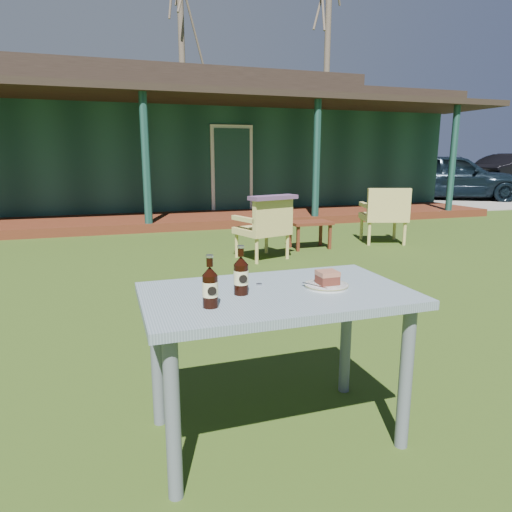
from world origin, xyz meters
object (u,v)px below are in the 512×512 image
object	(u,v)px
armchair_left	(265,225)
cafe_table	(277,312)
cola_bottle_far	(210,286)
side_table	(310,225)
car_near	(452,176)
plate	(326,285)
armchair_right	(385,212)
cake_slice	(327,277)
cola_bottle_near	(241,275)

from	to	relation	value
armchair_left	cafe_table	bearing A→B (deg)	-108.65
cola_bottle_far	side_table	distance (m)	4.94
car_near	side_table	xyz separation A→B (m)	(-7.58, -5.87, -0.38)
cola_bottle_far	plate	bearing A→B (deg)	11.18
armchair_left	plate	bearing A→B (deg)	-105.15
cafe_table	armchair_right	distance (m)	5.35
car_near	armchair_right	bearing A→B (deg)	163.53
cake_slice	armchair_right	distance (m)	5.21
plate	cafe_table	bearing A→B (deg)	176.76
cola_bottle_near	side_table	distance (m)	4.75
car_near	side_table	bearing A→B (deg)	158.44
armchair_left	car_near	bearing A→B (deg)	36.97
cafe_table	side_table	distance (m)	4.66
cola_bottle_far	armchair_right	size ratio (longest dim) A/B	0.25
cafe_table	cola_bottle_near	bearing A→B (deg)	178.51
cola_bottle_far	armchair_left	size ratio (longest dim) A/B	0.27
car_near	cola_bottle_near	world-z (taller)	car_near
car_near	cola_bottle_far	xyz separation A→B (m)	(-10.01, -10.15, 0.09)
plate	armchair_left	distance (m)	3.82
cola_bottle_near	armchair_right	bearing A→B (deg)	49.70
cola_bottle_near	armchair_left	xyz separation A→B (m)	(1.40, 3.66, -0.36)
plate	cola_bottle_near	bearing A→B (deg)	177.47
cafe_table	cola_bottle_near	world-z (taller)	cola_bottle_near
cafe_table	cake_slice	xyz separation A→B (m)	(0.25, -0.01, 0.15)
cola_bottle_near	armchair_right	xyz separation A→B (m)	(3.53, 4.16, -0.32)
cola_bottle_near	cola_bottle_far	distance (m)	0.21
cola_bottle_near	cola_bottle_far	size ratio (longest dim) A/B	1.02
cafe_table	cola_bottle_near	xyz separation A→B (m)	(-0.17, 0.00, 0.19)
cola_bottle_near	armchair_left	distance (m)	3.94
car_near	cake_slice	bearing A→B (deg)	167.46
car_near	cake_slice	distance (m)	13.77
side_table	cafe_table	bearing A→B (deg)	-116.79
car_near	cola_bottle_near	bearing A→B (deg)	166.19
car_near	armchair_right	world-z (taller)	car_near
cola_bottle_near	armchair_right	world-z (taller)	cola_bottle_near
plate	cola_bottle_far	xyz separation A→B (m)	(-0.57, -0.11, 0.08)
cola_bottle_near	car_near	bearing A→B (deg)	45.50
armchair_right	side_table	world-z (taller)	armchair_right
car_near	armchair_right	distance (m)	8.62
cola_bottle_near	armchair_left	bearing A→B (deg)	69.02
cola_bottle_near	cake_slice	bearing A→B (deg)	-1.70
cake_slice	cola_bottle_far	distance (m)	0.59
cafe_table	plate	bearing A→B (deg)	-3.24
car_near	plate	bearing A→B (deg)	167.45
cola_bottle_near	cola_bottle_far	bearing A→B (deg)	-141.80
plate	cake_slice	bearing A→B (deg)	39.79
cola_bottle_near	side_table	bearing A→B (deg)	61.39
armchair_left	armchair_right	world-z (taller)	armchair_right
plate	armchair_left	size ratio (longest dim) A/B	0.26
cafe_table	cake_slice	bearing A→B (deg)	-1.85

